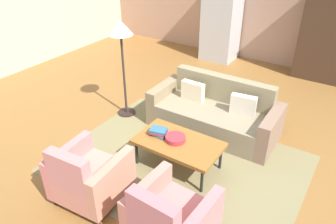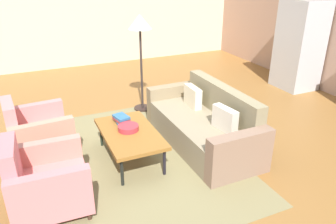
{
  "view_description": "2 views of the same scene",
  "coord_description": "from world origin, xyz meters",
  "px_view_note": "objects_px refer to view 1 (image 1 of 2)",
  "views": [
    {
      "loc": [
        2.06,
        -3.74,
        3.09
      ],
      "look_at": [
        -0.11,
        -0.41,
        0.72
      ],
      "focal_mm": 34.69,
      "sensor_mm": 36.0,
      "label": 1
    },
    {
      "loc": [
        3.97,
        -1.72,
        2.49
      ],
      "look_at": [
        0.47,
        -0.16,
        0.75
      ],
      "focal_mm": 35.18,
      "sensor_mm": 36.0,
      "label": 2
    }
  ],
  "objects_px": {
    "armchair_left": "(88,178)",
    "armchair_right": "(169,221)",
    "coffee_table": "(178,144)",
    "couch": "(215,113)",
    "book_stack": "(159,132)",
    "fruit_bowl": "(175,138)",
    "cabinet": "(330,40)",
    "floor_lamp": "(121,37)",
    "refrigerator": "(221,22)"
  },
  "relations": [
    {
      "from": "armchair_right",
      "to": "fruit_bowl",
      "type": "relative_size",
      "value": 3.11
    },
    {
      "from": "couch",
      "to": "armchair_left",
      "type": "distance_m",
      "value": 2.43
    },
    {
      "from": "couch",
      "to": "coffee_table",
      "type": "height_order",
      "value": "couch"
    },
    {
      "from": "armchair_left",
      "to": "refrigerator",
      "type": "distance_m",
      "value": 5.44
    },
    {
      "from": "armchair_right",
      "to": "cabinet",
      "type": "distance_m",
      "value": 5.52
    },
    {
      "from": "fruit_bowl",
      "to": "book_stack",
      "type": "distance_m",
      "value": 0.28
    },
    {
      "from": "armchair_right",
      "to": "refrigerator",
      "type": "distance_m",
      "value": 5.73
    },
    {
      "from": "armchair_left",
      "to": "fruit_bowl",
      "type": "height_order",
      "value": "armchair_left"
    },
    {
      "from": "armchair_left",
      "to": "book_stack",
      "type": "xyz_separation_m",
      "value": [
        0.27,
        1.15,
        0.13
      ]
    },
    {
      "from": "couch",
      "to": "armchair_right",
      "type": "bearing_deg",
      "value": 103.51
    },
    {
      "from": "coffee_table",
      "to": "refrigerator",
      "type": "xyz_separation_m",
      "value": [
        -1.36,
        4.19,
        0.53
      ]
    },
    {
      "from": "armchair_left",
      "to": "cabinet",
      "type": "xyz_separation_m",
      "value": [
        1.7,
        5.46,
        0.56
      ]
    },
    {
      "from": "refrigerator",
      "to": "couch",
      "type": "bearing_deg",
      "value": -65.71
    },
    {
      "from": "floor_lamp",
      "to": "book_stack",
      "type": "bearing_deg",
      "value": -31.41
    },
    {
      "from": "cabinet",
      "to": "floor_lamp",
      "type": "height_order",
      "value": "cabinet"
    },
    {
      "from": "fruit_bowl",
      "to": "refrigerator",
      "type": "xyz_separation_m",
      "value": [
        -1.31,
        4.19,
        0.46
      ]
    },
    {
      "from": "fruit_bowl",
      "to": "floor_lamp",
      "type": "bearing_deg",
      "value": 153.87
    },
    {
      "from": "armchair_left",
      "to": "fruit_bowl",
      "type": "bearing_deg",
      "value": 60.31
    },
    {
      "from": "couch",
      "to": "cabinet",
      "type": "xyz_separation_m",
      "value": [
        1.1,
        3.11,
        0.61
      ]
    },
    {
      "from": "armchair_right",
      "to": "floor_lamp",
      "type": "distance_m",
      "value": 3.09
    },
    {
      "from": "couch",
      "to": "floor_lamp",
      "type": "distance_m",
      "value": 2.0
    },
    {
      "from": "armchair_right",
      "to": "refrigerator",
      "type": "bearing_deg",
      "value": 112.23
    },
    {
      "from": "cabinet",
      "to": "book_stack",
      "type": "bearing_deg",
      "value": -108.34
    },
    {
      "from": "book_stack",
      "to": "floor_lamp",
      "type": "distance_m",
      "value": 1.75
    },
    {
      "from": "fruit_bowl",
      "to": "cabinet",
      "type": "distance_m",
      "value": 4.47
    },
    {
      "from": "coffee_table",
      "to": "armchair_right",
      "type": "distance_m",
      "value": 1.31
    },
    {
      "from": "armchair_left",
      "to": "armchair_right",
      "type": "bearing_deg",
      "value": -4.71
    },
    {
      "from": "fruit_bowl",
      "to": "refrigerator",
      "type": "height_order",
      "value": "refrigerator"
    },
    {
      "from": "fruit_bowl",
      "to": "book_stack",
      "type": "xyz_separation_m",
      "value": [
        -0.28,
        -0.01,
        0.01
      ]
    },
    {
      "from": "armchair_right",
      "to": "fruit_bowl",
      "type": "xyz_separation_m",
      "value": [
        -0.65,
        1.17,
        0.12
      ]
    },
    {
      "from": "book_stack",
      "to": "couch",
      "type": "bearing_deg",
      "value": 74.87
    },
    {
      "from": "armchair_left",
      "to": "floor_lamp",
      "type": "relative_size",
      "value": 0.51
    },
    {
      "from": "couch",
      "to": "cabinet",
      "type": "relative_size",
      "value": 1.17
    },
    {
      "from": "couch",
      "to": "refrigerator",
      "type": "distance_m",
      "value": 3.36
    },
    {
      "from": "armchair_left",
      "to": "cabinet",
      "type": "height_order",
      "value": "cabinet"
    },
    {
      "from": "coffee_table",
      "to": "couch",
      "type": "bearing_deg",
      "value": 90.06
    },
    {
      "from": "coffee_table",
      "to": "fruit_bowl",
      "type": "bearing_deg",
      "value": 180.0
    },
    {
      "from": "floor_lamp",
      "to": "fruit_bowl",
      "type": "bearing_deg",
      "value": -26.13
    },
    {
      "from": "refrigerator",
      "to": "armchair_left",
      "type": "bearing_deg",
      "value": -81.89
    },
    {
      "from": "book_stack",
      "to": "floor_lamp",
      "type": "relative_size",
      "value": 0.15
    },
    {
      "from": "fruit_bowl",
      "to": "cabinet",
      "type": "xyz_separation_m",
      "value": [
        1.15,
        4.3,
        0.44
      ]
    },
    {
      "from": "armchair_left",
      "to": "armchair_right",
      "type": "height_order",
      "value": "same"
    },
    {
      "from": "book_stack",
      "to": "floor_lamp",
      "type": "height_order",
      "value": "floor_lamp"
    },
    {
      "from": "refrigerator",
      "to": "coffee_table",
      "type": "bearing_deg",
      "value": -72.06
    },
    {
      "from": "cabinet",
      "to": "refrigerator",
      "type": "relative_size",
      "value": 0.97
    },
    {
      "from": "armchair_right",
      "to": "refrigerator",
      "type": "xyz_separation_m",
      "value": [
        -1.96,
        5.36,
        0.58
      ]
    },
    {
      "from": "armchair_left",
      "to": "floor_lamp",
      "type": "xyz_separation_m",
      "value": [
        -0.98,
        1.91,
        1.1
      ]
    },
    {
      "from": "couch",
      "to": "coffee_table",
      "type": "relative_size",
      "value": 1.76
    },
    {
      "from": "coffee_table",
      "to": "armchair_left",
      "type": "relative_size",
      "value": 1.36
    },
    {
      "from": "refrigerator",
      "to": "book_stack",
      "type": "bearing_deg",
      "value": -76.22
    }
  ]
}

